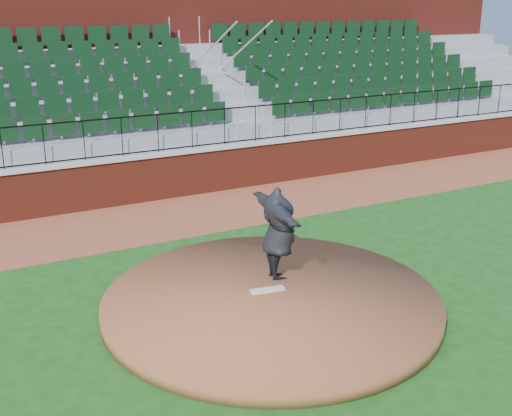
% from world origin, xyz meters
% --- Properties ---
extents(ground, '(90.00, 90.00, 0.00)m').
position_xyz_m(ground, '(0.00, 0.00, 0.00)').
color(ground, '#164915').
rests_on(ground, ground).
extents(warning_track, '(34.00, 3.20, 0.01)m').
position_xyz_m(warning_track, '(0.00, 5.40, 0.01)').
color(warning_track, brown).
rests_on(warning_track, ground).
extents(field_wall, '(34.00, 0.35, 1.20)m').
position_xyz_m(field_wall, '(0.00, 7.00, 0.60)').
color(field_wall, maroon).
rests_on(field_wall, ground).
extents(wall_cap, '(34.00, 0.45, 0.10)m').
position_xyz_m(wall_cap, '(0.00, 7.00, 1.25)').
color(wall_cap, '#B7B7B7').
rests_on(wall_cap, field_wall).
extents(wall_railing, '(34.00, 0.05, 1.00)m').
position_xyz_m(wall_railing, '(0.00, 7.00, 1.80)').
color(wall_railing, black).
rests_on(wall_railing, wall_cap).
extents(seating_stands, '(34.00, 5.10, 4.60)m').
position_xyz_m(seating_stands, '(0.00, 9.72, 2.30)').
color(seating_stands, gray).
rests_on(seating_stands, ground).
extents(concourse_wall, '(34.00, 0.50, 5.50)m').
position_xyz_m(concourse_wall, '(0.00, 12.52, 2.75)').
color(concourse_wall, maroon).
rests_on(concourse_wall, ground).
extents(pitchers_mound, '(5.92, 5.92, 0.25)m').
position_xyz_m(pitchers_mound, '(-0.57, -0.15, 0.12)').
color(pitchers_mound, brown).
rests_on(pitchers_mound, ground).
extents(pitching_rubber, '(0.64, 0.26, 0.04)m').
position_xyz_m(pitching_rubber, '(-0.55, 0.04, 0.27)').
color(pitching_rubber, silver).
rests_on(pitching_rubber, pitchers_mound).
extents(pitcher, '(0.94, 2.23, 1.76)m').
position_xyz_m(pitcher, '(-0.09, 0.46, 1.13)').
color(pitcher, black).
rests_on(pitcher, pitchers_mound).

